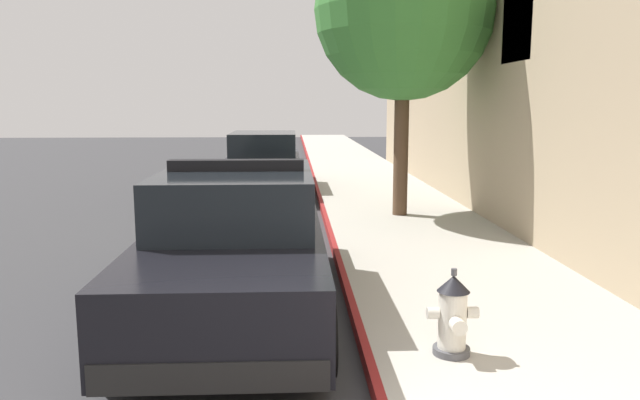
{
  "coord_description": "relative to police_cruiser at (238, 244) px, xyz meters",
  "views": [
    {
      "loc": [
        -0.69,
        -2.41,
        2.28
      ],
      "look_at": [
        -0.31,
        5.64,
        1.0
      ],
      "focal_mm": 33.87,
      "sensor_mm": 36.0,
      "label": 1
    }
  ],
  "objects": [
    {
      "name": "ground_plane",
      "position": [
        -3.23,
        5.83,
        -0.84
      ],
      "size": [
        32.65,
        60.0,
        0.2
      ],
      "primitive_type": "cube",
      "color": "#353538"
    },
    {
      "name": "curb_painted_edge",
      "position": [
        1.26,
        5.83,
        -0.67
      ],
      "size": [
        0.08,
        60.0,
        0.15
      ],
      "primitive_type": "cube",
      "color": "maroon",
      "rests_on": "ground"
    },
    {
      "name": "parked_car_silver_ahead",
      "position": [
        -0.12,
        9.05,
        -0.0
      ],
      "size": [
        1.94,
        4.84,
        1.56
      ],
      "color": "black",
      "rests_on": "ground"
    },
    {
      "name": "fire_hydrant",
      "position": [
        1.97,
        -1.72,
        -0.24
      ],
      "size": [
        0.44,
        0.4,
        0.76
      ],
      "color": "#4C4C51",
      "rests_on": "sidewalk_pavement"
    },
    {
      "name": "street_tree",
      "position": [
        2.71,
        4.93,
        3.25
      ],
      "size": [
        3.34,
        3.34,
        5.53
      ],
      "color": "brown",
      "rests_on": "sidewalk_pavement"
    },
    {
      "name": "sidewalk_pavement",
      "position": [
        2.77,
        5.83,
        -0.67
      ],
      "size": [
        2.95,
        60.0,
        0.15
      ],
      "primitive_type": "cube",
      "color": "#ADA89E",
      "rests_on": "ground"
    },
    {
      "name": "police_cruiser",
      "position": [
        0.0,
        0.0,
        0.0
      ],
      "size": [
        1.94,
        4.84,
        1.68
      ],
      "color": "black",
      "rests_on": "ground"
    }
  ]
}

